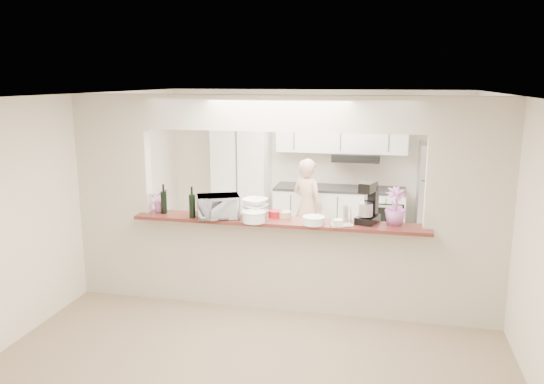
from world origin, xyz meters
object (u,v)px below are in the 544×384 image
(refrigerator, at_px, (442,198))
(stand_mixer, at_px, (368,204))
(person, at_px, (307,207))
(toaster_oven, at_px, (218,207))

(refrigerator, xyz_separation_m, stand_mixer, (-1.05, -2.59, 0.45))
(refrigerator, height_order, person, refrigerator)
(toaster_oven, relative_size, person, 0.32)
(toaster_oven, relative_size, stand_mixer, 1.03)
(refrigerator, bearing_deg, person, -163.56)
(toaster_oven, height_order, stand_mixer, stand_mixer)
(stand_mixer, height_order, person, stand_mixer)
(refrigerator, distance_m, person, 2.12)
(stand_mixer, bearing_deg, person, 116.28)
(refrigerator, distance_m, toaster_oven, 3.91)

